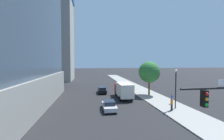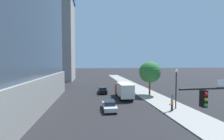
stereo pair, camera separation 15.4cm
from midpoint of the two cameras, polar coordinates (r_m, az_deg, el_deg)
sidewalk at (r=27.24m, az=19.09°, el=-11.82°), size 5.14×120.00×0.15m
construction_building at (r=63.87m, az=-20.49°, el=13.21°), size 12.91×19.04×41.48m
street_lamp at (r=23.86m, az=22.87°, el=-4.53°), size 0.44×0.44×5.74m
street_tree at (r=32.22m, az=13.82°, el=-0.79°), size 4.43×4.43×7.01m
car_silver at (r=22.40m, az=-1.30°, el=-13.25°), size 1.82×4.26×1.36m
car_black at (r=34.38m, az=-3.91°, el=-7.54°), size 1.75×4.51×1.47m
box_truck at (r=29.38m, az=4.26°, el=-7.39°), size 2.38×7.04×3.00m
pedestrian_blue_shirt at (r=26.87m, az=21.59°, el=-10.13°), size 0.34×0.34×1.60m
pedestrian_orange_shirt at (r=23.07m, az=21.54°, el=-11.92°), size 0.34×0.34×1.81m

